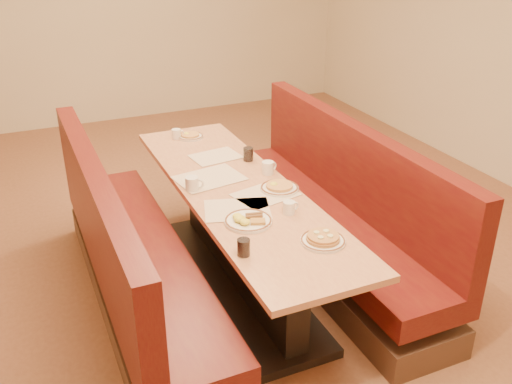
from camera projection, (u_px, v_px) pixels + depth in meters
name	position (u px, v px, depth m)	size (l,w,h in m)	color
ground	(239.00, 284.00, 4.02)	(8.00, 8.00, 0.00)	#9E6647
diner_table	(239.00, 238.00, 3.85)	(0.70, 2.50, 0.75)	black
booth_left	(131.00, 264.00, 3.59)	(0.55, 2.50, 1.05)	#4C3326
booth_right	(332.00, 219.00, 4.13)	(0.55, 2.50, 1.05)	#4C3326
placemat_near_left	(237.00, 209.00, 3.41)	(0.39, 0.29, 0.00)	beige
placemat_near_right	(265.00, 194.00, 3.60)	(0.38, 0.28, 0.00)	beige
placemat_far_left	(209.00, 178.00, 3.82)	(0.43, 0.32, 0.00)	beige
placemat_far_right	(216.00, 156.00, 4.17)	(0.34, 0.26, 0.00)	beige
pancake_plate	(323.00, 239.00, 3.07)	(0.24, 0.24, 0.06)	white
eggs_plate	(248.00, 220.00, 3.26)	(0.28, 0.28, 0.06)	white
extra_plate_mid	(279.00, 187.00, 3.66)	(0.25, 0.25, 0.05)	white
extra_plate_far	(190.00, 136.00, 4.53)	(0.21, 0.21, 0.04)	white
coffee_mug_a	(289.00, 207.00, 3.36)	(0.10, 0.07, 0.08)	white
coffee_mug_b	(192.00, 183.00, 3.64)	(0.12, 0.08, 0.09)	white
coffee_mug_c	(268.00, 167.00, 3.88)	(0.12, 0.08, 0.09)	white
coffee_mug_d	(177.00, 134.00, 4.50)	(0.10, 0.07, 0.08)	white
soda_tumbler_near	(244.00, 247.00, 2.94)	(0.07, 0.07, 0.09)	black
soda_tumbler_mid	(248.00, 154.00, 4.09)	(0.07, 0.07, 0.10)	black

